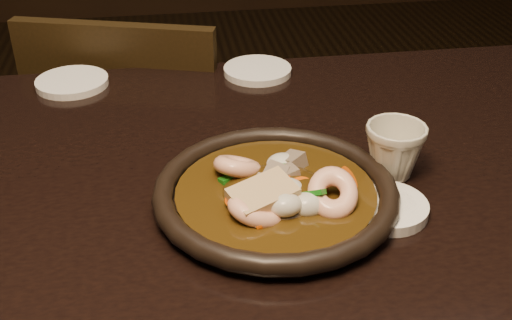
{
  "coord_description": "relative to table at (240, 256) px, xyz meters",
  "views": [
    {
      "loc": [
        -0.08,
        -0.63,
        1.2
      ],
      "look_at": [
        0.02,
        0.02,
        0.8
      ],
      "focal_mm": 45.0,
      "sensor_mm": 36.0,
      "label": 1
    }
  ],
  "objects": [
    {
      "name": "table",
      "position": [
        0.0,
        0.0,
        0.0
      ],
      "size": [
        1.6,
        0.9,
        0.75
      ],
      "color": "black",
      "rests_on": "floor"
    },
    {
      "name": "chair",
      "position": [
        -0.13,
        0.58,
        -0.22
      ],
      "size": [
        0.49,
        0.49,
        0.82
      ],
      "rotation": [
        0.0,
        0.0,
        2.84
      ],
      "color": "black",
      "rests_on": "floor"
    },
    {
      "name": "plate",
      "position": [
        0.05,
        -0.0,
        0.09
      ],
      "size": [
        0.3,
        0.3,
        0.03
      ],
      "color": "black",
      "rests_on": "table"
    },
    {
      "name": "stirfry",
      "position": [
        0.05,
        -0.01,
        0.1
      ],
      "size": [
        0.2,
        0.17,
        0.06
      ],
      "color": "#312009",
      "rests_on": "plate"
    },
    {
      "name": "soy_dish",
      "position": [
        0.17,
        -0.04,
        0.08
      ],
      "size": [
        0.1,
        0.1,
        0.01
      ],
      "primitive_type": "cylinder",
      "color": "white",
      "rests_on": "table"
    },
    {
      "name": "saucer_left",
      "position": [
        -0.23,
        0.39,
        0.08
      ],
      "size": [
        0.12,
        0.12,
        0.01
      ],
      "primitive_type": "cylinder",
      "color": "white",
      "rests_on": "table"
    },
    {
      "name": "saucer_right",
      "position": [
        0.08,
        0.39,
        0.08
      ],
      "size": [
        0.12,
        0.12,
        0.01
      ],
      "primitive_type": "cylinder",
      "color": "white",
      "rests_on": "table"
    },
    {
      "name": "tea_cup",
      "position": [
        0.21,
        0.04,
        0.12
      ],
      "size": [
        0.09,
        0.09,
        0.08
      ],
      "primitive_type": "imported",
      "rotation": [
        0.0,
        0.0,
        -0.28
      ],
      "color": "beige",
      "rests_on": "table"
    }
  ]
}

